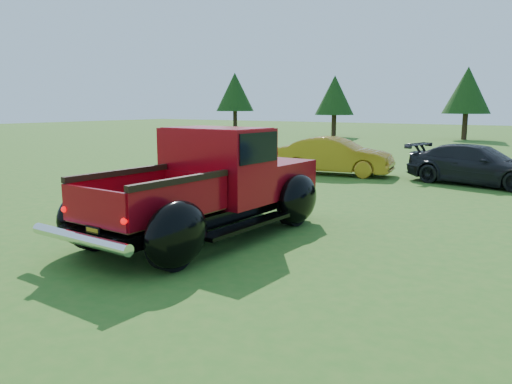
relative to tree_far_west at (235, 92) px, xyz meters
The scene contains 8 objects.
ground 37.37m from the tree_far_west, 53.75° to the right, with size 120.00×120.00×0.00m, color #2C611B.
tree_far_west is the anchor object (origin of this frame).
tree_west 10.06m from the tree_far_west, ahead, with size 2.94×2.94×4.60m.
tree_mid_left 19.03m from the tree_far_west, ahead, with size 3.20×3.20×5.00m.
pickup_truck 35.56m from the tree_far_west, 54.64° to the right, with size 2.63×5.36×1.96m.
show_car_red 24.61m from the tree_far_west, 53.06° to the right, with size 1.40×3.48×1.18m, color maroon.
show_car_yellow 28.03m from the tree_far_west, 47.02° to the right, with size 1.35×3.88×1.28m, color #AA7816.
show_car_grey 31.09m from the tree_far_west, 40.53° to the right, with size 1.67×4.12×1.20m, color black.
Camera 1 is at (4.19, -6.17, 2.35)m, focal length 35.00 mm.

